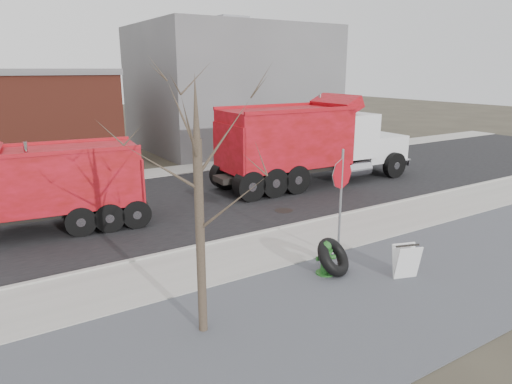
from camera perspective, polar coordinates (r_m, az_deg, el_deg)
ground at (r=13.35m, az=0.99°, el=-7.98°), size 120.00×120.00×0.00m
gravel_verge at (r=10.89m, az=11.43°, el=-13.90°), size 60.00×5.00×0.03m
sidewalk at (r=13.53m, az=0.40°, el=-7.52°), size 60.00×2.50×0.06m
curb at (r=14.56m, az=-2.37°, el=-5.75°), size 60.00×0.15×0.11m
road at (r=18.63m, az=-9.68°, el=-1.38°), size 60.00×9.40×0.02m
far_sidewalk at (r=23.84m, az=-15.02°, el=2.00°), size 60.00×2.00×0.06m
building_grey at (r=32.37m, az=-3.20°, el=12.95°), size 12.00×10.00×8.00m
bare_tree at (r=8.66m, az=-7.25°, el=2.00°), size 3.20×3.20×5.20m
fire_hydrant at (r=12.17m, az=8.72°, el=-8.34°), size 0.53×0.52×0.94m
truck_tire at (r=12.24m, az=9.63°, el=-8.01°), size 1.34×1.24×1.05m
stop_sign at (r=12.72m, az=10.61°, el=0.69°), size 0.84×0.21×3.16m
sandwich_board at (r=12.41m, az=18.26°, el=-8.23°), size 0.75×0.59×0.91m
dump_truck_red_a at (r=21.29m, az=6.75°, el=6.43°), size 10.17×3.02×4.03m
dump_truck_red_b at (r=16.31m, az=-25.42°, el=0.78°), size 7.53×2.94×3.15m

